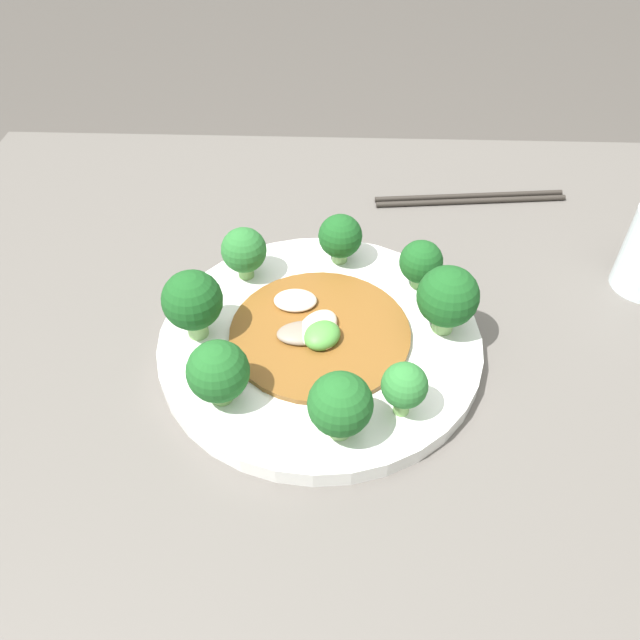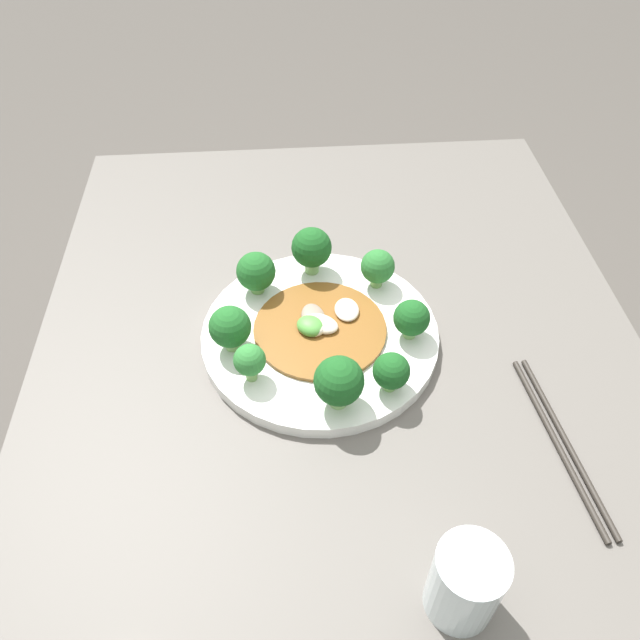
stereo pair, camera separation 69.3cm
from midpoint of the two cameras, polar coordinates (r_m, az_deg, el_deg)
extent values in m
plane|color=#4C4742|center=(1.37, 11.68, -30.38)|extent=(8.00, 8.00, 0.00)
cube|color=#5B5651|center=(1.00, 15.24, -25.08)|extent=(1.00, 0.82, 0.77)
cylinder|color=white|center=(0.65, 19.66, -13.01)|extent=(0.32, 0.32, 0.02)
cylinder|color=#89B76B|center=(0.70, 16.85, -3.87)|extent=(0.02, 0.02, 0.02)
sphere|color=#19511E|center=(0.67, 17.45, -2.01)|extent=(0.06, 0.06, 0.06)
cylinder|color=#89B76B|center=(0.59, 10.02, -15.20)|extent=(0.02, 0.02, 0.02)
sphere|color=#1E5B23|center=(0.57, 10.41, -13.75)|extent=(0.05, 0.05, 0.05)
cylinder|color=#7AAD5B|center=(0.58, 13.65, -19.49)|extent=(0.01, 0.01, 0.02)
sphere|color=#2D7533|center=(0.55, 14.12, -18.40)|extent=(0.04, 0.04, 0.04)
cylinder|color=#7AAD5B|center=(0.63, 29.88, -18.86)|extent=(0.02, 0.02, 0.01)
sphere|color=#19511E|center=(0.61, 30.77, -17.80)|extent=(0.05, 0.05, 0.05)
cylinder|color=#89B76B|center=(0.60, 25.13, -21.67)|extent=(0.02, 0.02, 0.02)
sphere|color=#19511E|center=(0.57, 26.23, -20.31)|extent=(0.06, 0.06, 0.06)
cylinder|color=#7AAD5B|center=(0.66, 11.05, -6.95)|extent=(0.02, 0.02, 0.01)
sphere|color=#1E5B23|center=(0.63, 11.41, -5.38)|extent=(0.05, 0.05, 0.05)
cylinder|color=#7AAD5B|center=(0.71, 24.44, -5.65)|extent=(0.02, 0.02, 0.02)
sphere|color=#286B2D|center=(0.69, 25.11, -4.26)|extent=(0.05, 0.05, 0.05)
cylinder|color=#89B76B|center=(0.68, 29.78, -12.00)|extent=(0.02, 0.02, 0.01)
sphere|color=#19511E|center=(0.66, 30.61, -10.76)|extent=(0.05, 0.05, 0.05)
cylinder|color=brown|center=(0.64, 19.92, -12.46)|extent=(0.18, 0.18, 0.01)
ellipsoid|color=beige|center=(0.66, 22.46, -9.77)|extent=(0.04, 0.03, 0.01)
ellipsoid|color=beige|center=(0.64, 20.01, -11.91)|extent=(0.05, 0.06, 0.02)
ellipsoid|color=silver|center=(0.63, 19.21, -12.49)|extent=(0.04, 0.05, 0.02)
ellipsoid|color=#4C933D|center=(0.63, 19.12, -12.36)|extent=(0.05, 0.05, 0.02)
ellipsoid|color=gray|center=(0.64, 19.01, -11.14)|extent=(0.06, 0.04, 0.01)
cylinder|color=silver|center=(0.61, 46.29, -37.52)|extent=(0.07, 0.07, 0.09)
cylinder|color=#2D2823|center=(0.74, 45.24, -21.39)|extent=(0.25, 0.03, 0.01)
cylinder|color=#2D2823|center=(0.75, 45.83, -21.01)|extent=(0.25, 0.03, 0.01)
camera|label=1|loc=(0.35, -41.40, 21.42)|focal=35.00mm
camera|label=2|loc=(0.35, 138.60, -21.42)|focal=35.00mm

